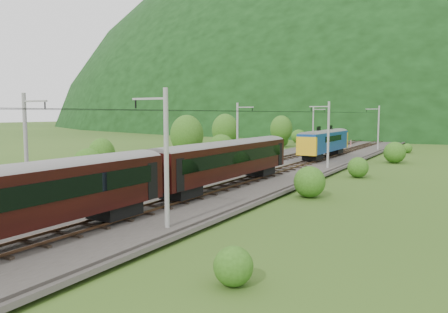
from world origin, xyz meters
The scene contains 14 objects.
ground centered at (0.00, 0.00, 0.00)m, with size 600.00×600.00×0.00m, color #2E4B17.
railbed centered at (0.00, 10.00, 0.15)m, with size 14.00×220.00×0.30m, color #38332D.
track_left centered at (-2.40, 10.00, 0.37)m, with size 2.40×220.00×0.27m.
track_right centered at (2.40, 10.00, 0.37)m, with size 2.40×220.00×0.27m.
catenary_left centered at (-6.12, 32.00, 4.50)m, with size 2.54×192.28×8.00m.
catenary_right centered at (6.12, 32.00, 4.50)m, with size 2.54×192.28×8.00m.
overhead_wires centered at (0.00, 10.00, 7.10)m, with size 4.83×198.00×0.03m.
mountain_main centered at (0.00, 260.00, 0.00)m, with size 504.00×360.00×244.00m, color black.
mountain_ridge centered at (-120.00, 300.00, 0.00)m, with size 336.00×280.00×132.00m, color black.
hazard_post_near centered at (-0.55, 65.88, 1.02)m, with size 0.15×0.15×1.44m, color red.
hazard_post_far centered at (0.34, 67.92, 0.96)m, with size 0.14×0.14×1.31m, color red.
signal centered at (-4.28, 25.88, 1.70)m, with size 0.26×0.26×2.38m.
vegetation_left centered at (-14.79, 15.89, 2.88)m, with size 13.62×140.32×6.92m.
vegetation_right centered at (11.34, 14.06, 1.11)m, with size 5.47×104.85×2.67m.
Camera 1 is at (21.28, -19.82, 6.84)m, focal length 35.00 mm.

